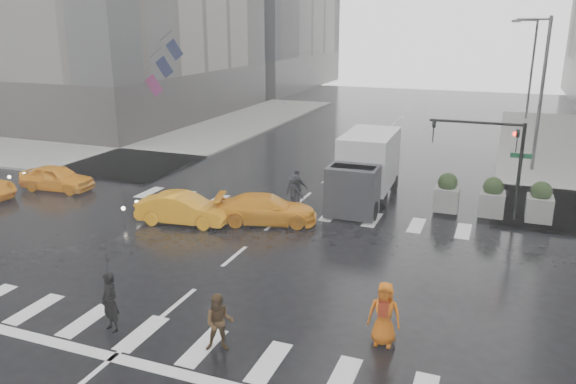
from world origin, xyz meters
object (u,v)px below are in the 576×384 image
at_px(traffic_signal_pole, 497,151).
at_px(pedestrian_orange, 384,314).
at_px(pedestrian_brown, 219,323).
at_px(box_truck, 365,167).
at_px(taxi_front, 57,178).
at_px(taxi_mid, 183,209).

relative_size(traffic_signal_pole, pedestrian_orange, 2.43).
bearing_deg(pedestrian_brown, box_truck, 64.03).
bearing_deg(box_truck, taxi_front, -167.86).
bearing_deg(traffic_signal_pole, pedestrian_brown, -115.05).
height_order(pedestrian_brown, box_truck, box_truck).
height_order(traffic_signal_pole, taxi_mid, traffic_signal_pole).
bearing_deg(taxi_front, traffic_signal_pole, -85.53).
xyz_separation_m(pedestrian_brown, box_truck, (0.50, 14.35, 0.97)).
xyz_separation_m(pedestrian_brown, taxi_front, (-15.31, 10.50, -0.15)).
bearing_deg(pedestrian_brown, taxi_front, 121.55).
height_order(traffic_signal_pole, pedestrian_orange, traffic_signal_pole).
relative_size(pedestrian_orange, box_truck, 0.29).
bearing_deg(taxi_front, pedestrian_brown, -128.88).
bearing_deg(traffic_signal_pole, taxi_mid, -156.77).
xyz_separation_m(taxi_front, box_truck, (15.80, 3.85, 1.12)).
height_order(pedestrian_brown, taxi_mid, pedestrian_brown).
bearing_deg(pedestrian_brown, taxi_mid, 102.60).
bearing_deg(taxi_front, box_truck, -80.74).
xyz_separation_m(taxi_mid, box_truck, (6.76, 5.91, 1.11)).
relative_size(traffic_signal_pole, taxi_mid, 1.09).
bearing_deg(traffic_signal_pole, box_truck, 175.86).
xyz_separation_m(pedestrian_brown, taxi_mid, (-6.26, 8.44, -0.14)).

